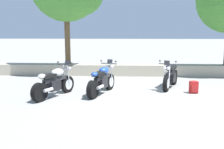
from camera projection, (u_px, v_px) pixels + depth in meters
name	position (u px, v px, depth m)	size (l,w,h in m)	color
ground_plane	(152.00, 101.00, 8.43)	(120.00, 120.00, 0.00)	gray
stone_wall	(142.00, 70.00, 13.11)	(36.00, 0.80, 0.55)	#A89E89
motorcycle_white_near_left	(55.00, 83.00, 8.86)	(1.10, 1.93, 1.18)	black
motorcycle_blue_centre	(102.00, 81.00, 9.28)	(0.97, 1.99, 1.18)	black
motorcycle_black_far_right	(170.00, 76.00, 10.24)	(1.02, 1.97, 1.18)	black
rider_backpack	(194.00, 87.00, 9.38)	(0.31, 0.28, 0.47)	#A31E1E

